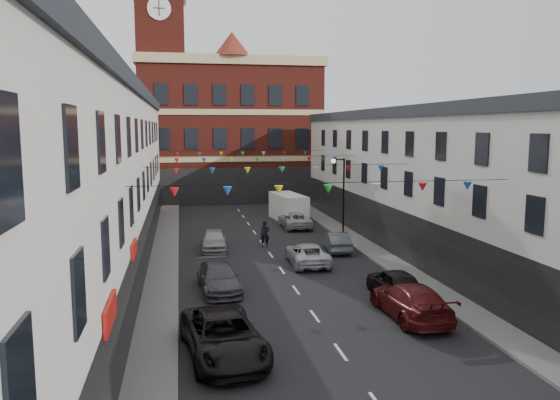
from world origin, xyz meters
TOP-DOWN VIEW (x-y plane):
  - ground at (0.00, 0.00)m, footprint 160.00×160.00m
  - pavement_left at (-6.90, 2.00)m, footprint 1.80×64.00m
  - pavement_right at (6.90, 2.00)m, footprint 1.80×64.00m
  - terrace_left at (-11.78, 1.00)m, footprint 8.40×56.00m
  - terrace_right at (11.78, 1.00)m, footprint 8.40×56.00m
  - civic_building at (0.00, 37.95)m, footprint 20.60×13.30m
  - clock_tower at (-7.50, 35.00)m, footprint 5.60×5.60m
  - distant_hill at (-4.00, 62.00)m, footprint 40.00×14.00m
  - street_lamp at (6.55, 14.00)m, footprint 1.10×0.36m
  - car_left_c at (-4.35, -7.61)m, footprint 3.30×5.96m
  - car_left_d at (-3.94, 0.60)m, footprint 2.26×4.87m
  - car_left_e at (-3.60, 9.97)m, footprint 1.97×4.40m
  - car_right_c at (4.11, -4.94)m, footprint 2.27×5.41m
  - car_right_d at (4.58, -2.06)m, footprint 1.84×4.35m
  - car_right_e at (4.60, 8.32)m, footprint 1.82×4.21m
  - car_right_f at (3.60, 17.33)m, footprint 2.23×4.80m
  - moving_car at (1.80, 5.13)m, footprint 2.35×4.86m
  - white_van at (3.80, 21.07)m, footprint 2.79×5.64m
  - pedestrian at (-0.01, 10.43)m, footprint 0.74×0.54m

SIDE VIEW (x-z plane):
  - ground at x=0.00m, z-range 0.00..0.00m
  - pavement_left at x=-6.90m, z-range 0.00..0.15m
  - pavement_right at x=6.90m, z-range 0.00..0.15m
  - car_right_f at x=3.60m, z-range 0.00..1.33m
  - moving_car at x=1.80m, z-range 0.00..1.33m
  - car_right_e at x=4.60m, z-range 0.00..1.35m
  - car_left_d at x=-3.94m, z-range 0.00..1.38m
  - car_right_d at x=4.58m, z-range 0.00..1.47m
  - car_left_e at x=-3.60m, z-range 0.00..1.47m
  - car_right_c at x=4.11m, z-range 0.00..1.56m
  - car_left_c at x=-4.35m, z-range 0.00..1.58m
  - pedestrian at x=-0.01m, z-range 0.00..1.86m
  - white_van at x=3.80m, z-range 0.00..2.39m
  - street_lamp at x=6.55m, z-range 0.90..6.90m
  - terrace_right at x=11.78m, z-range 0.00..9.70m
  - distant_hill at x=-4.00m, z-range 0.00..10.00m
  - terrace_left at x=-11.78m, z-range 0.00..10.70m
  - civic_building at x=0.00m, z-range -1.11..17.39m
  - clock_tower at x=-7.50m, z-range -0.07..29.93m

